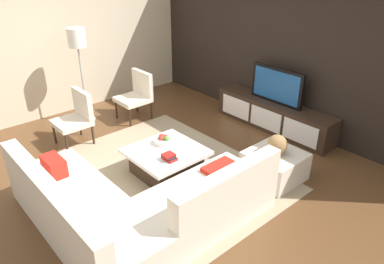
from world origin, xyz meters
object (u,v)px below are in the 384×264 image
at_px(ottoman, 275,166).
at_px(fruit_bowl, 164,140).
at_px(media_console, 273,116).
at_px(television, 277,86).
at_px(accent_chair_near, 77,115).
at_px(coffee_table, 166,161).
at_px(book_stack, 169,157).
at_px(accent_chair_far, 137,93).
at_px(floor_lamp, 77,44).
at_px(sectional_couch, 133,206).
at_px(decorative_ball, 277,144).

relative_size(ottoman, fruit_bowl, 2.50).
bearing_deg(ottoman, media_console, 128.10).
bearing_deg(television, media_console, -90.00).
bearing_deg(fruit_bowl, accent_chair_near, -158.82).
distance_m(coffee_table, book_stack, 0.34).
xyz_separation_m(accent_chair_far, book_stack, (2.11, -0.91, -0.07)).
xyz_separation_m(television, accent_chair_near, (-1.80, -2.78, -0.32)).
height_order(media_console, accent_chair_far, accent_chair_far).
xyz_separation_m(fruit_bowl, book_stack, (0.40, -0.22, -0.01)).
relative_size(coffee_table, accent_chair_near, 1.11).
bearing_deg(media_console, coffee_table, -92.49).
height_order(coffee_table, accent_chair_far, accent_chair_far).
height_order(floor_lamp, ottoman, floor_lamp).
relative_size(coffee_table, book_stack, 4.82).
distance_m(television, coffee_table, 2.38).
xyz_separation_m(sectional_couch, book_stack, (-0.39, 0.84, 0.15)).
bearing_deg(decorative_ball, accent_chair_near, -151.06).
height_order(coffee_table, fruit_bowl, fruit_bowl).
relative_size(floor_lamp, book_stack, 8.45).
relative_size(television, ottoman, 1.44).
distance_m(sectional_couch, book_stack, 0.93).
bearing_deg(fruit_bowl, ottoman, 36.95).
distance_m(accent_chair_far, book_stack, 2.30).
xyz_separation_m(television, sectional_couch, (0.51, -3.25, -0.53)).
relative_size(coffee_table, fruit_bowl, 3.43).
bearing_deg(ottoman, decorative_ball, 0.00).
relative_size(media_console, floor_lamp, 1.33).
height_order(media_console, floor_lamp, floor_lamp).
bearing_deg(accent_chair_far, accent_chair_near, -88.23).
bearing_deg(decorative_ball, sectional_couch, -103.13).
distance_m(television, decorative_ball, 1.61).
bearing_deg(book_stack, media_console, 92.94).
xyz_separation_m(television, book_stack, (0.12, -2.41, -0.38)).
height_order(coffee_table, accent_chair_near, accent_chair_near).
bearing_deg(accent_chair_near, decorative_ball, 18.77).
relative_size(television, floor_lamp, 0.60).
height_order(sectional_couch, coffee_table, sectional_couch).
bearing_deg(floor_lamp, book_stack, -2.76).
relative_size(sectional_couch, decorative_ball, 8.88).
relative_size(ottoman, decorative_ball, 2.60).
xyz_separation_m(ottoman, fruit_bowl, (-1.26, -0.95, 0.23)).
bearing_deg(floor_lamp, ottoman, 16.65).
height_order(media_console, fruit_bowl, fruit_bowl).
distance_m(accent_chair_far, decorative_ball, 2.97).
bearing_deg(book_stack, fruit_bowl, 151.61).
height_order(floor_lamp, fruit_bowl, floor_lamp).
relative_size(fruit_bowl, accent_chair_far, 0.32).
height_order(coffee_table, decorative_ball, decorative_ball).
distance_m(accent_chair_near, decorative_ball, 3.17).
distance_m(coffee_table, accent_chair_far, 2.06).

